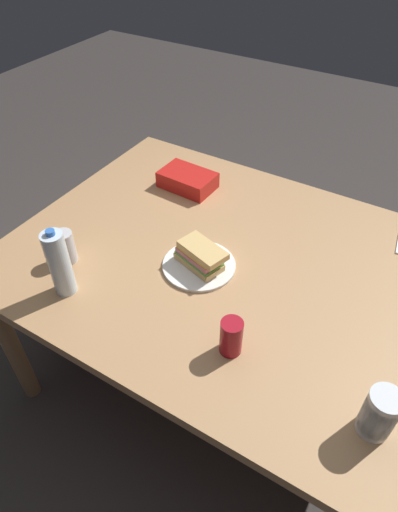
{
  "coord_description": "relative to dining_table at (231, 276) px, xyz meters",
  "views": [
    {
      "loc": [
        0.49,
        -1.04,
        1.84
      ],
      "look_at": [
        -0.09,
        -0.09,
        0.81
      ],
      "focal_mm": 30.98,
      "sensor_mm": 36.0,
      "label": 1
    }
  ],
  "objects": [
    {
      "name": "plastic_cup_stack",
      "position": [
        0.59,
        -0.37,
        0.15
      ],
      "size": [
        0.08,
        0.08,
        0.15
      ],
      "color": "silver",
      "rests_on": "dining_table"
    },
    {
      "name": "soda_can_silver",
      "position": [
        -0.5,
        -0.3,
        0.14
      ],
      "size": [
        0.07,
        0.07,
        0.12
      ],
      "primitive_type": "cylinder",
      "color": "silver",
      "rests_on": "dining_table"
    },
    {
      "name": "ground_plane",
      "position": [
        0.0,
        0.0,
        -0.68
      ],
      "size": [
        8.0,
        8.0,
        0.0
      ],
      "primitive_type": "plane",
      "color": "#383330"
    },
    {
      "name": "sandwich",
      "position": [
        -0.08,
        -0.09,
        0.13
      ],
      "size": [
        0.2,
        0.14,
        0.08
      ],
      "color": "#DBB26B",
      "rests_on": "paper_plate"
    },
    {
      "name": "dining_table",
      "position": [
        0.0,
        0.0,
        0.0
      ],
      "size": [
        1.61,
        1.19,
        0.76
      ],
      "color": "tan",
      "rests_on": "ground_plane"
    },
    {
      "name": "paper_plate",
      "position": [
        -0.09,
        -0.09,
        0.08
      ],
      "size": [
        0.26,
        0.26,
        0.01
      ],
      "primitive_type": "cylinder",
      "color": "white",
      "rests_on": "dining_table"
    },
    {
      "name": "water_bottle_tall",
      "position": [
        -0.41,
        -0.41,
        0.2
      ],
      "size": [
        0.07,
        0.07,
        0.25
      ],
      "color": "silver",
      "rests_on": "dining_table"
    },
    {
      "name": "chip_bag",
      "position": [
        -0.39,
        0.31,
        0.11
      ],
      "size": [
        0.24,
        0.16,
        0.07
      ],
      "primitive_type": "cube",
      "rotation": [
        0.0,
        0.0,
        6.24
      ],
      "color": "red",
      "rests_on": "dining_table"
    },
    {
      "name": "soda_can_red",
      "position": [
        0.17,
        -0.34,
        0.14
      ],
      "size": [
        0.07,
        0.07,
        0.12
      ],
      "primitive_type": "cylinder",
      "color": "maroon",
      "rests_on": "dining_table"
    }
  ]
}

